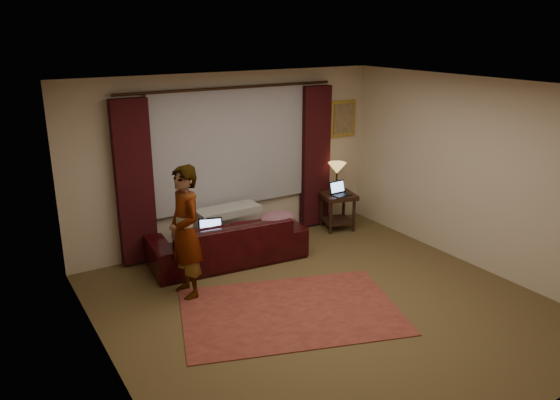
{
  "coord_description": "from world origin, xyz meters",
  "views": [
    {
      "loc": [
        -3.52,
        -4.74,
        3.22
      ],
      "look_at": [
        0.1,
        1.2,
        1.0
      ],
      "focal_mm": 35.0,
      "sensor_mm": 36.0,
      "label": 1
    }
  ],
  "objects_px": {
    "end_table": "(337,211)",
    "person": "(185,232)",
    "sofa": "(227,232)",
    "laptop_sofa": "(211,230)",
    "laptop_table": "(341,189)",
    "tiffany_lamp": "(337,177)"
  },
  "relations": [
    {
      "from": "laptop_sofa",
      "to": "sofa",
      "type": "bearing_deg",
      "value": 37.01
    },
    {
      "from": "sofa",
      "to": "person",
      "type": "relative_size",
      "value": 1.32
    },
    {
      "from": "end_table",
      "to": "tiffany_lamp",
      "type": "bearing_deg",
      "value": 62.9
    },
    {
      "from": "sofa",
      "to": "end_table",
      "type": "distance_m",
      "value": 2.16
    },
    {
      "from": "sofa",
      "to": "tiffany_lamp",
      "type": "xyz_separation_m",
      "value": [
        2.21,
        0.39,
        0.4
      ]
    },
    {
      "from": "person",
      "to": "sofa",
      "type": "bearing_deg",
      "value": 125.33
    },
    {
      "from": "end_table",
      "to": "sofa",
      "type": "bearing_deg",
      "value": -173.44
    },
    {
      "from": "sofa",
      "to": "tiffany_lamp",
      "type": "distance_m",
      "value": 2.28
    },
    {
      "from": "sofa",
      "to": "laptop_sofa",
      "type": "distance_m",
      "value": 0.32
    },
    {
      "from": "laptop_table",
      "to": "person",
      "type": "bearing_deg",
      "value": -168.7
    },
    {
      "from": "laptop_table",
      "to": "person",
      "type": "distance_m",
      "value": 3.11
    },
    {
      "from": "laptop_sofa",
      "to": "laptop_table",
      "type": "bearing_deg",
      "value": 23.93
    },
    {
      "from": "laptop_sofa",
      "to": "person",
      "type": "height_order",
      "value": "person"
    },
    {
      "from": "sofa",
      "to": "person",
      "type": "distance_m",
      "value": 1.17
    },
    {
      "from": "end_table",
      "to": "person",
      "type": "distance_m",
      "value": 3.19
    },
    {
      "from": "end_table",
      "to": "laptop_sofa",
      "type": "bearing_deg",
      "value": -171.96
    },
    {
      "from": "end_table",
      "to": "laptop_table",
      "type": "relative_size",
      "value": 1.86
    },
    {
      "from": "sofa",
      "to": "laptop_sofa",
      "type": "height_order",
      "value": "sofa"
    },
    {
      "from": "laptop_sofa",
      "to": "laptop_table",
      "type": "distance_m",
      "value": 2.43
    },
    {
      "from": "laptop_sofa",
      "to": "end_table",
      "type": "relative_size",
      "value": 0.59
    },
    {
      "from": "laptop_table",
      "to": "person",
      "type": "xyz_separation_m",
      "value": [
        -3.0,
        -0.81,
        0.12
      ]
    },
    {
      "from": "sofa",
      "to": "end_table",
      "type": "height_order",
      "value": "sofa"
    }
  ]
}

